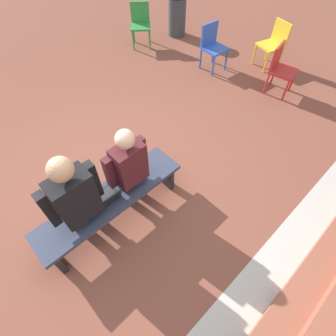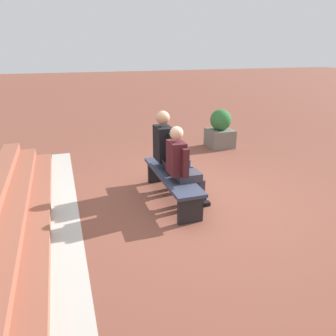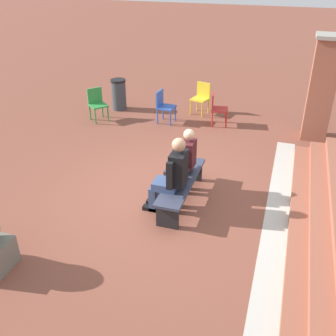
{
  "view_description": "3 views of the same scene",
  "coord_description": "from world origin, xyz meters",
  "px_view_note": "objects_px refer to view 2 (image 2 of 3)",
  "views": [
    {
      "loc": [
        0.71,
        1.92,
        2.95
      ],
      "look_at": [
        -0.38,
        0.77,
        0.96
      ],
      "focal_mm": 28.0,
      "sensor_mm": 36.0,
      "label": 1
    },
    {
      "loc": [
        -4.5,
        1.92,
        2.35
      ],
      "look_at": [
        0.02,
        0.43,
        0.59
      ],
      "focal_mm": 35.0,
      "sensor_mm": 36.0,
      "label": 2
    },
    {
      "loc": [
        5.82,
        1.92,
        3.97
      ],
      "look_at": [
        0.2,
        0.12,
        0.7
      ],
      "focal_mm": 42.0,
      "sensor_mm": 36.0,
      "label": 3
    }
  ],
  "objects_px": {
    "person_adult": "(169,150)",
    "laptop": "(170,170)",
    "planter": "(220,130)",
    "person_student": "(183,165)",
    "bench": "(172,179)"
  },
  "relations": [
    {
      "from": "bench",
      "to": "person_student",
      "type": "xyz_separation_m",
      "value": [
        -0.3,
        -0.06,
        0.34
      ]
    },
    {
      "from": "bench",
      "to": "planter",
      "type": "height_order",
      "value": "planter"
    },
    {
      "from": "person_adult",
      "to": "laptop",
      "type": "height_order",
      "value": "person_adult"
    },
    {
      "from": "person_student",
      "to": "person_adult",
      "type": "distance_m",
      "value": 0.64
    },
    {
      "from": "bench",
      "to": "person_adult",
      "type": "height_order",
      "value": "person_adult"
    },
    {
      "from": "person_student",
      "to": "planter",
      "type": "bearing_deg",
      "value": -36.28
    },
    {
      "from": "bench",
      "to": "planter",
      "type": "xyz_separation_m",
      "value": [
        2.49,
        -2.11,
        0.08
      ]
    },
    {
      "from": "person_adult",
      "to": "planter",
      "type": "distance_m",
      "value": 2.98
    },
    {
      "from": "person_student",
      "to": "laptop",
      "type": "height_order",
      "value": "person_student"
    },
    {
      "from": "bench",
      "to": "person_adult",
      "type": "bearing_deg",
      "value": -11.79
    },
    {
      "from": "planter",
      "to": "person_student",
      "type": "bearing_deg",
      "value": 143.72
    },
    {
      "from": "laptop",
      "to": "planter",
      "type": "relative_size",
      "value": 0.34
    },
    {
      "from": "laptop",
      "to": "person_student",
      "type": "bearing_deg",
      "value": -167.97
    },
    {
      "from": "person_student",
      "to": "planter",
      "type": "height_order",
      "value": "person_student"
    },
    {
      "from": "bench",
      "to": "laptop",
      "type": "bearing_deg",
      "value": 12.05
    }
  ]
}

